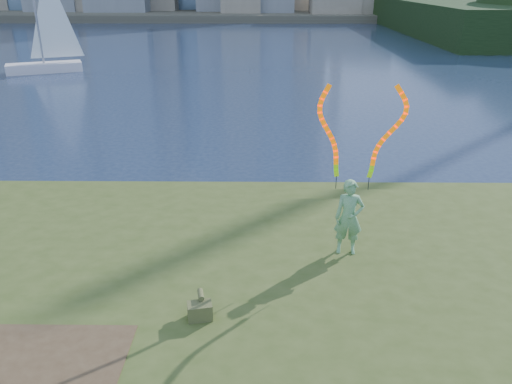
{
  "coord_description": "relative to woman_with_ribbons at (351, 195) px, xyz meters",
  "views": [
    {
      "loc": [
        1.61,
        -8.96,
        6.54
      ],
      "look_at": [
        1.5,
        1.0,
        2.28
      ],
      "focal_mm": 35.0,
      "sensor_mm": 36.0,
      "label": 1
    }
  ],
  "objects": [
    {
      "name": "woman_with_ribbons",
      "position": [
        0.0,
        0.0,
        0.0
      ],
      "size": [
        2.09,
        0.47,
        4.12
      ],
      "rotation": [
        0.0,
        0.0,
        -0.09
      ],
      "color": "#17791D",
      "rests_on": "grassy_knoll"
    },
    {
      "name": "far_shore",
      "position": [
        -3.57,
        93.97,
        -1.6
      ],
      "size": [
        320.0,
        40.0,
        1.2
      ],
      "primitive_type": "cube",
      "color": "#4B4637",
      "rests_on": "ground"
    },
    {
      "name": "grassy_knoll",
      "position": [
        -3.57,
        -3.33,
        -1.86
      ],
      "size": [
        20.0,
        18.0,
        0.8
      ],
      "color": "#3A4B1A",
      "rests_on": "ground"
    },
    {
      "name": "canvas_bag",
      "position": [
        -3.07,
        -2.47,
        -1.22
      ],
      "size": [
        0.5,
        0.56,
        0.42
      ],
      "rotation": [
        0.0,
        0.0,
        0.21
      ],
      "color": "#434522",
      "rests_on": "grassy_knoll"
    },
    {
      "name": "sailboat",
      "position": [
        -18.22,
        28.52,
        -0.71
      ],
      "size": [
        5.62,
        3.7,
        8.65
      ],
      "rotation": [
        0.0,
        0.0,
        0.41
      ],
      "color": "white",
      "rests_on": "ground"
    },
    {
      "name": "ground",
      "position": [
        -3.57,
        -1.03,
        -2.2
      ],
      "size": [
        320.0,
        320.0,
        0.0
      ],
      "primitive_type": "plane",
      "color": "#1B2944",
      "rests_on": "ground"
    }
  ]
}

